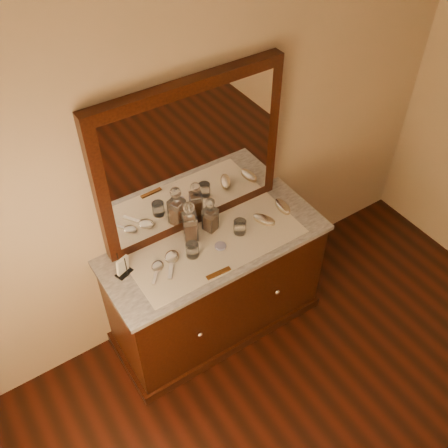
{
  "coord_description": "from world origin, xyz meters",
  "views": [
    {
      "loc": [
        -1.14,
        0.12,
        3.16
      ],
      "look_at": [
        0.0,
        1.85,
        1.1
      ],
      "focal_mm": 40.87,
      "sensor_mm": 36.0,
      "label": 1
    }
  ],
  "objects": [
    {
      "name": "dresser_plinth",
      "position": [
        0.0,
        1.96,
        0.04
      ],
      "size": [
        1.46,
        0.59,
        0.08
      ],
      "primitive_type": "cube",
      "color": "black",
      "rests_on": "floor"
    },
    {
      "name": "comb",
      "position": [
        -0.12,
        1.74,
        0.86
      ],
      "size": [
        0.16,
        0.04,
        0.01
      ],
      "primitive_type": "cube",
      "rotation": [
        0.0,
        0.0,
        -0.05
      ],
      "color": "brown",
      "rests_on": "lace_runner"
    },
    {
      "name": "hand_mirror_outer",
      "position": [
        -0.4,
        1.96,
        0.86
      ],
      "size": [
        0.15,
        0.17,
        0.02
      ],
      "color": "silver",
      "rests_on": "lace_runner"
    },
    {
      "name": "lace_runner",
      "position": [
        0.0,
        1.94,
        0.85
      ],
      "size": [
        1.1,
        0.45,
        0.0
      ],
      "primitive_type": "cube",
      "color": "silver",
      "rests_on": "marble_top"
    },
    {
      "name": "knob_right",
      "position": [
        0.3,
        1.67,
        0.45
      ],
      "size": [
        0.04,
        0.04,
        0.04
      ],
      "primitive_type": "sphere",
      "color": "silver",
      "rests_on": "dresser_cabinet"
    },
    {
      "name": "napkin_rack",
      "position": [
        -0.58,
        2.04,
        0.91
      ],
      "size": [
        0.12,
        0.09,
        0.15
      ],
      "color": "black",
      "rests_on": "marble_top"
    },
    {
      "name": "brush_near",
      "position": [
        0.36,
        1.93,
        0.88
      ],
      "size": [
        0.13,
        0.17,
        0.04
      ],
      "color": "tan",
      "rests_on": "lace_runner"
    },
    {
      "name": "decanter_right",
      "position": [
        0.04,
        2.07,
        0.95
      ],
      "size": [
        0.1,
        0.1,
        0.26
      ],
      "color": "brown",
      "rests_on": "lace_runner"
    },
    {
      "name": "hand_mirror_inner",
      "position": [
        -0.29,
        1.98,
        0.86
      ],
      "size": [
        0.17,
        0.22,
        0.02
      ],
      "color": "silver",
      "rests_on": "lace_runner"
    },
    {
      "name": "dresser_cabinet",
      "position": [
        0.0,
        1.96,
        0.41
      ],
      "size": [
        1.4,
        0.55,
        0.82
      ],
      "primitive_type": "cube",
      "color": "black",
      "rests_on": "floor"
    },
    {
      "name": "brush_far",
      "position": [
        0.54,
        1.97,
        0.87
      ],
      "size": [
        0.08,
        0.16,
        0.04
      ],
      "color": "tan",
      "rests_on": "lace_runner"
    },
    {
      "name": "tumblers",
      "position": [
        0.01,
        1.95,
        0.9
      ],
      "size": [
        0.43,
        0.08,
        0.09
      ],
      "color": "white",
      "rests_on": "lace_runner"
    },
    {
      "name": "marble_top",
      "position": [
        0.0,
        1.96,
        0.83
      ],
      "size": [
        1.44,
        0.59,
        0.03
      ],
      "primitive_type": "cube",
      "color": "silver",
      "rests_on": "dresser_cabinet"
    },
    {
      "name": "mirror_frame",
      "position": [
        0.0,
        2.2,
        1.35
      ],
      "size": [
        1.2,
        0.08,
        1.0
      ],
      "primitive_type": "cube",
      "color": "black",
      "rests_on": "marble_top"
    },
    {
      "name": "decanter_left",
      "position": [
        -0.1,
        2.08,
        0.96
      ],
      "size": [
        0.11,
        0.11,
        0.29
      ],
      "color": "brown",
      "rests_on": "lace_runner"
    },
    {
      "name": "knob_left",
      "position": [
        -0.3,
        1.67,
        0.45
      ],
      "size": [
        0.04,
        0.04,
        0.04
      ],
      "primitive_type": "sphere",
      "color": "silver",
      "rests_on": "dresser_cabinet"
    },
    {
      "name": "pin_dish",
      "position": [
        0.01,
        1.91,
        0.86
      ],
      "size": [
        0.08,
        0.08,
        0.01
      ],
      "primitive_type": "cylinder",
      "rotation": [
        0.0,
        0.0,
        -0.1
      ],
      "color": "silver",
      "rests_on": "lace_runner"
    },
    {
      "name": "mirror_glass",
      "position": [
        0.0,
        2.17,
        1.35
      ],
      "size": [
        1.06,
        0.01,
        0.86
      ],
      "primitive_type": "cube",
      "color": "white",
      "rests_on": "marble_top"
    }
  ]
}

